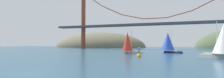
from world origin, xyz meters
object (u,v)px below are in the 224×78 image
(sailboat_white_mainsail, at_px, (223,40))
(channel_buoy, at_px, (139,55))
(sailboat_blue_spinnaker, at_px, (168,42))
(sailboat_scarlet_sail, at_px, (128,42))

(sailboat_white_mainsail, height_order, channel_buoy, sailboat_white_mainsail)
(sailboat_blue_spinnaker, bearing_deg, sailboat_white_mainsail, -58.37)
(sailboat_blue_spinnaker, xyz_separation_m, sailboat_white_mainsail, (13.43, -21.80, 0.24))
(sailboat_white_mainsail, relative_size, channel_buoy, 3.17)
(sailboat_blue_spinnaker, distance_m, sailboat_scarlet_sail, 15.08)
(sailboat_scarlet_sail, height_order, channel_buoy, sailboat_scarlet_sail)
(channel_buoy, bearing_deg, sailboat_white_mainsail, 4.82)
(sailboat_blue_spinnaker, xyz_separation_m, channel_buoy, (-4.98, -23.36, -3.52))
(sailboat_white_mainsail, bearing_deg, sailboat_scarlet_sail, 153.59)
(sailboat_blue_spinnaker, bearing_deg, channel_buoy, -102.05)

